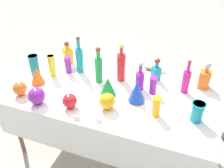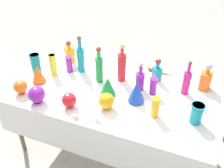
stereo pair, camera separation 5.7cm
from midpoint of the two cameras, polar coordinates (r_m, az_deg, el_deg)
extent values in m
plane|color=#A0998C|center=(2.95, 0.57, -14.00)|extent=(40.00, 40.00, 0.00)
cube|color=white|center=(2.44, 0.66, -2.24)|extent=(1.99, 1.03, 0.03)
cube|color=white|center=(2.21, -4.47, -13.43)|extent=(1.99, 0.01, 0.39)
cylinder|color=brown|center=(2.82, -20.10, -8.90)|extent=(0.04, 0.04, 0.73)
cylinder|color=brown|center=(3.32, -11.20, -0.10)|extent=(0.04, 0.04, 0.73)
cylinder|color=brown|center=(2.90, 20.64, -7.61)|extent=(0.04, 0.04, 0.73)
cylinder|color=purple|center=(2.45, 7.07, 0.58)|extent=(0.09, 0.09, 0.18)
cylinder|color=purple|center=(2.38, 7.29, 3.27)|extent=(0.03, 0.03, 0.09)
sphere|color=#B2B2B7|center=(2.35, 7.39, 4.45)|extent=(0.04, 0.04, 0.04)
cylinder|color=teal|center=(2.72, -6.55, 5.43)|extent=(0.08, 0.08, 0.28)
cylinder|color=teal|center=(2.64, -6.81, 9.07)|extent=(0.03, 0.03, 0.10)
sphere|color=maroon|center=(2.61, -6.91, 10.36)|extent=(0.04, 0.04, 0.04)
cylinder|color=#C61972|center=(2.47, 17.24, 0.14)|extent=(0.07, 0.07, 0.23)
cylinder|color=#C61972|center=(2.39, 17.88, 3.36)|extent=(0.03, 0.03, 0.10)
sphere|color=maroon|center=(2.36, 18.13, 4.58)|extent=(0.03, 0.03, 0.03)
cylinder|color=red|center=(2.55, 2.88, 3.72)|extent=(0.08, 0.08, 0.29)
cylinder|color=red|center=(2.46, 3.01, 7.48)|extent=(0.03, 0.03, 0.08)
sphere|color=gold|center=(2.43, 3.05, 8.61)|extent=(0.05, 0.05, 0.05)
cylinder|color=#198C38|center=(2.53, -2.28, 3.19)|extent=(0.07, 0.07, 0.27)
cylinder|color=#198C38|center=(2.44, -2.37, 6.71)|extent=(0.03, 0.03, 0.08)
sphere|color=maroon|center=(2.42, -2.40, 7.89)|extent=(0.05, 0.05, 0.05)
cube|color=orange|center=(2.95, -9.13, 6.58)|extent=(0.13, 0.13, 0.18)
cylinder|color=orange|center=(2.90, -9.32, 8.50)|extent=(0.04, 0.04, 0.04)
sphere|color=maroon|center=(2.88, -9.39, 9.13)|extent=(0.06, 0.06, 0.06)
cube|color=orange|center=(2.62, 21.16, 0.61)|extent=(0.11, 0.11, 0.18)
cylinder|color=orange|center=(2.56, 21.69, 2.79)|extent=(0.04, 0.04, 0.06)
sphere|color=#B2B2B7|center=(2.54, 21.91, 3.71)|extent=(0.06, 0.06, 0.06)
cube|color=teal|center=(2.63, 10.81, 2.23)|extent=(0.11, 0.11, 0.15)
cylinder|color=teal|center=(2.57, 11.05, 4.15)|extent=(0.03, 0.03, 0.06)
sphere|color=maroon|center=(2.55, 11.16, 5.06)|extent=(0.06, 0.06, 0.06)
cylinder|color=purple|center=(2.76, -9.18, 4.44)|extent=(0.07, 0.07, 0.18)
cylinder|color=purple|center=(2.72, -9.34, 5.97)|extent=(0.08, 0.08, 0.01)
cylinder|color=teal|center=(2.17, 19.48, -6.41)|extent=(0.10, 0.10, 0.18)
cylinder|color=teal|center=(2.12, 19.91, -4.68)|extent=(0.12, 0.12, 0.01)
cylinder|color=teal|center=(2.78, -16.43, 4.29)|extent=(0.10, 0.10, 0.23)
cylinder|color=teal|center=(2.73, -16.80, 6.31)|extent=(0.11, 0.11, 0.01)
cylinder|color=yellow|center=(2.71, -12.73, 4.24)|extent=(0.07, 0.07, 0.24)
cylinder|color=yellow|center=(2.66, -13.03, 6.36)|extent=(0.08, 0.08, 0.01)
cylinder|color=orange|center=(2.14, 10.63, -5.27)|extent=(0.07, 0.07, 0.19)
cylinder|color=orange|center=(2.09, 10.88, -3.40)|extent=(0.08, 0.08, 0.01)
cylinder|color=purple|center=(2.41, 10.06, -0.51)|extent=(0.07, 0.07, 0.17)
cylinder|color=purple|center=(2.36, 10.26, 1.10)|extent=(0.08, 0.08, 0.01)
cylinder|color=orange|center=(2.69, -15.70, 0.59)|extent=(0.08, 0.08, 0.01)
cone|color=orange|center=(2.64, -16.01, 2.31)|extent=(0.14, 0.14, 0.18)
cylinder|color=blue|center=(2.33, 6.18, -3.81)|extent=(0.07, 0.07, 0.01)
cone|color=blue|center=(2.27, 6.34, -1.68)|extent=(0.16, 0.16, 0.20)
cylinder|color=#198C38|center=(2.41, -0.30, -2.25)|extent=(0.07, 0.07, 0.01)
cone|color=#198C38|center=(2.35, -0.30, -0.38)|extent=(0.15, 0.15, 0.18)
cylinder|color=orange|center=(2.24, -0.55, -5.45)|extent=(0.07, 0.07, 0.01)
sphere|color=orange|center=(2.20, -0.56, -3.90)|extent=(0.15, 0.15, 0.15)
cylinder|color=red|center=(2.29, -8.89, -5.05)|extent=(0.06, 0.06, 0.01)
sphere|color=red|center=(2.24, -9.05, -3.65)|extent=(0.13, 0.13, 0.13)
cylinder|color=purple|center=(2.40, -15.88, -3.91)|extent=(0.07, 0.07, 0.01)
sphere|color=purple|center=(2.36, -16.19, -2.32)|extent=(0.16, 0.16, 0.16)
cylinder|color=orange|center=(2.57, -19.29, -1.93)|extent=(0.06, 0.06, 0.01)
sphere|color=orange|center=(2.53, -19.59, -0.63)|extent=(0.13, 0.13, 0.13)
cube|color=white|center=(2.10, -2.59, -8.18)|extent=(0.06, 0.02, 0.04)
cube|color=white|center=(2.14, -7.53, -7.55)|extent=(0.06, 0.03, 0.04)
cube|color=tan|center=(3.69, 10.80, -0.63)|extent=(0.54, 0.49, 0.26)
cube|color=tan|center=(3.69, 11.47, 2.44)|extent=(0.41, 0.18, 0.09)
cube|color=tan|center=(3.67, 3.29, 0.01)|extent=(0.60, 0.47, 0.28)
cube|color=tan|center=(3.65, 3.87, 3.09)|extent=(0.48, 0.22, 0.09)
camera|label=1|loc=(0.03, -89.32, 0.46)|focal=40.00mm
camera|label=2|loc=(0.03, 90.68, -0.46)|focal=40.00mm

